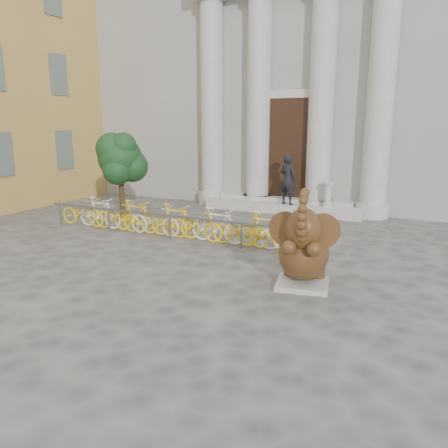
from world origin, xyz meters
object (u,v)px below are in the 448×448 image
at_px(bike_rack, 175,221).
at_px(tree, 120,159).
at_px(elephant_statue, 304,252).
at_px(pedestrian, 288,179).

distance_m(bike_rack, tree, 3.87).
height_order(elephant_statue, pedestrian, pedestrian).
distance_m(bike_rack, pedestrian, 5.17).
xyz_separation_m(elephant_statue, tree, (-7.64, 3.89, 1.32)).
bearing_deg(bike_rack, pedestrian, 67.79).
bearing_deg(elephant_statue, bike_rack, 142.38).
xyz_separation_m(elephant_statue, pedestrian, (-2.56, 7.03, 0.52)).
height_order(elephant_statue, tree, tree).
height_order(elephant_statue, bike_rack, elephant_statue).
distance_m(elephant_statue, pedestrian, 7.50).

